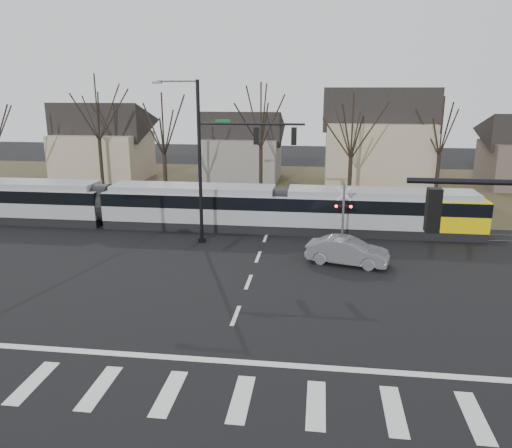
# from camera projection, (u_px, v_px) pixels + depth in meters

# --- Properties ---
(ground) EXTENTS (140.00, 140.00, 0.00)m
(ground) POSITION_uv_depth(u_px,v_px,m) (227.00, 337.00, 20.05)
(ground) COLOR black
(grass_verge) EXTENTS (140.00, 28.00, 0.01)m
(grass_verge) POSITION_uv_depth(u_px,v_px,m) (285.00, 187.00, 50.67)
(grass_verge) COLOR #38331E
(grass_verge) RESTS_ON ground
(crosswalk) EXTENTS (27.00, 2.60, 0.01)m
(crosswalk) POSITION_uv_depth(u_px,v_px,m) (205.00, 396.00, 16.22)
(crosswalk) COLOR silver
(crosswalk) RESTS_ON ground
(stop_line) EXTENTS (28.00, 0.35, 0.01)m
(stop_line) POSITION_uv_depth(u_px,v_px,m) (218.00, 361.00, 18.33)
(stop_line) COLOR silver
(stop_line) RESTS_ON ground
(lane_dashes) EXTENTS (0.18, 30.00, 0.01)m
(lane_dashes) POSITION_uv_depth(u_px,v_px,m) (269.00, 229.00, 35.36)
(lane_dashes) COLOR silver
(lane_dashes) RESTS_ON ground
(rail_pair) EXTENTS (90.00, 1.52, 0.06)m
(rail_pair) POSITION_uv_depth(u_px,v_px,m) (268.00, 230.00, 35.16)
(rail_pair) COLOR #59595E
(rail_pair) RESTS_ON ground
(tram) EXTENTS (40.22, 2.99, 3.05)m
(tram) POSITION_uv_depth(u_px,v_px,m) (191.00, 204.00, 35.62)
(tram) COLOR gray
(tram) RESTS_ON ground
(sedan) EXTENTS (3.76, 5.36, 1.52)m
(sedan) POSITION_uv_depth(u_px,v_px,m) (347.00, 251.00, 28.26)
(sedan) COLOR slate
(sedan) RESTS_ON ground
(signal_pole_far) EXTENTS (9.28, 0.44, 10.20)m
(signal_pole_far) POSITION_uv_depth(u_px,v_px,m) (225.00, 155.00, 30.81)
(signal_pole_far) COLOR black
(signal_pole_far) RESTS_ON ground
(rail_crossing_signal) EXTENTS (1.08, 0.36, 4.00)m
(rail_crossing_signal) POSITION_uv_depth(u_px,v_px,m) (343.00, 217.00, 31.18)
(rail_crossing_signal) COLOR #59595B
(rail_crossing_signal) RESTS_ON ground
(tree_row) EXTENTS (59.20, 7.20, 10.00)m
(tree_row) POSITION_uv_depth(u_px,v_px,m) (304.00, 144.00, 43.37)
(tree_row) COLOR black
(tree_row) RESTS_ON ground
(house_a) EXTENTS (9.72, 8.64, 8.60)m
(house_a) POSITION_uv_depth(u_px,v_px,m) (102.00, 138.00, 53.89)
(house_a) COLOR tan
(house_a) RESTS_ON ground
(house_b) EXTENTS (8.64, 7.56, 7.65)m
(house_b) POSITION_uv_depth(u_px,v_px,m) (242.00, 143.00, 54.08)
(house_b) COLOR slate
(house_b) RESTS_ON ground
(house_c) EXTENTS (10.80, 8.64, 10.10)m
(house_c) POSITION_uv_depth(u_px,v_px,m) (378.00, 135.00, 49.14)
(house_c) COLOR tan
(house_c) RESTS_ON ground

